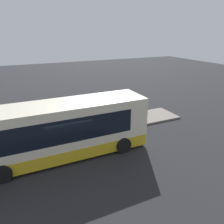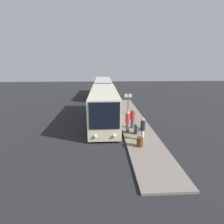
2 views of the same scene
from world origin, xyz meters
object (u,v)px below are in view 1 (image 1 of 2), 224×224
object	(u,v)px
sign_post	(13,121)
trash_bin	(129,118)
suitcase	(102,122)
passenger_boarding	(115,112)
passenger_waiting	(84,119)
bus_lead	(59,131)
passenger_with_bags	(100,118)

from	to	relation	value
sign_post	trash_bin	size ratio (longest dim) A/B	3.49
suitcase	passenger_boarding	bearing A→B (deg)	11.76
suitcase	sign_post	bearing A→B (deg)	177.84
passenger_waiting	trash_bin	size ratio (longest dim) A/B	2.61
bus_lead	passenger_boarding	xyz separation A→B (m)	(4.86, 2.74, -0.52)
suitcase	trash_bin	size ratio (longest dim) A/B	1.44
passenger_with_bags	bus_lead	bearing A→B (deg)	-67.89
passenger_with_bags	trash_bin	xyz separation A→B (m)	(2.59, 0.49, -0.64)
bus_lead	sign_post	distance (m)	3.52
trash_bin	sign_post	bearing A→B (deg)	177.69
passenger_boarding	passenger_with_bags	world-z (taller)	passenger_with_bags
passenger_boarding	sign_post	bearing A→B (deg)	6.95
passenger_waiting	sign_post	xyz separation A→B (m)	(-4.54, 0.25, 0.54)
suitcase	sign_post	size ratio (longest dim) A/B	0.41
passenger_boarding	passenger_with_bags	bearing A→B (deg)	34.81
bus_lead	passenger_with_bags	size ratio (longest dim) A/B	5.77
passenger_with_bags	passenger_boarding	bearing A→B (deg)	110.19
bus_lead	sign_post	xyz separation A→B (m)	(-2.26, 2.71, 0.00)
suitcase	trash_bin	xyz separation A→B (m)	(2.24, -0.11, -0.03)
passenger_boarding	sign_post	distance (m)	7.13
bus_lead	suitcase	bearing A→B (deg)	34.50
bus_lead	passenger_with_bags	distance (m)	3.80
sign_post	trash_bin	bearing A→B (deg)	-2.31
passenger_boarding	suitcase	distance (m)	1.39
passenger_with_bags	trash_bin	distance (m)	2.71
bus_lead	suitcase	distance (m)	4.52
passenger_boarding	trash_bin	distance (m)	1.22
passenger_waiting	passenger_with_bags	bearing A→B (deg)	-47.41
suitcase	passenger_with_bags	bearing A→B (deg)	-120.49
passenger_boarding	passenger_with_bags	size ratio (longest dim) A/B	0.96
passenger_boarding	passenger_waiting	bearing A→B (deg)	12.93
bus_lead	suitcase	world-z (taller)	bus_lead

